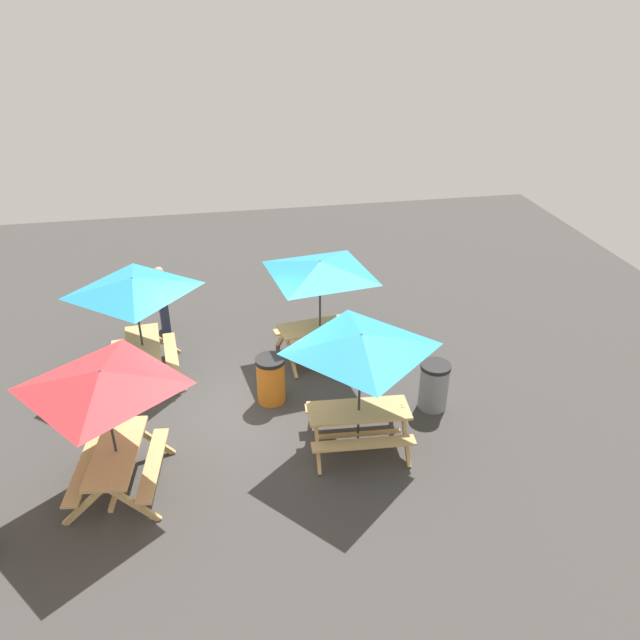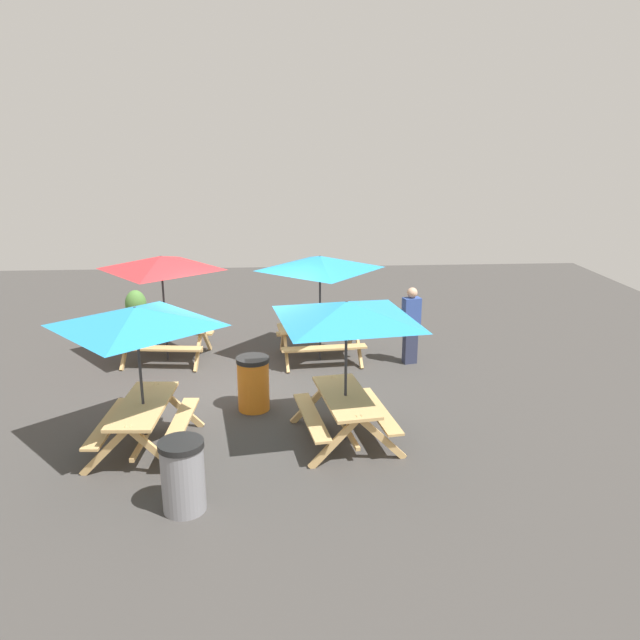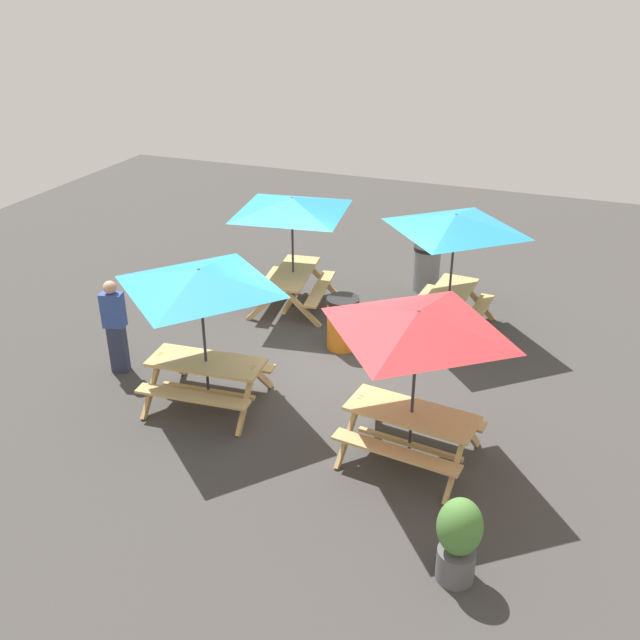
% 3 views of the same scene
% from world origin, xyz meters
% --- Properties ---
extents(ground_plane, '(24.00, 24.00, 0.00)m').
position_xyz_m(ground_plane, '(0.00, 0.00, 0.00)').
color(ground_plane, '#3D3A38').
rests_on(ground_plane, ground).
extents(picnic_table_0, '(2.17, 2.17, 2.34)m').
position_xyz_m(picnic_table_0, '(1.47, 1.80, 1.99)').
color(picnic_table_0, tan).
rests_on(picnic_table_0, ground).
extents(picnic_table_1, '(2.22, 2.22, 2.34)m').
position_xyz_m(picnic_table_1, '(-1.86, 2.02, 1.99)').
color(picnic_table_1, tan).
rests_on(picnic_table_1, ground).
extents(picnic_table_2, '(2.80, 2.80, 2.34)m').
position_xyz_m(picnic_table_2, '(1.61, -1.98, 1.99)').
color(picnic_table_2, tan).
rests_on(picnic_table_2, ground).
extents(picnic_table_3, '(2.13, 2.13, 2.34)m').
position_xyz_m(picnic_table_3, '(-1.52, -2.09, 1.99)').
color(picnic_table_3, tan).
rests_on(picnic_table_3, ground).
extents(trash_bin_orange, '(0.59, 0.59, 0.98)m').
position_xyz_m(trash_bin_orange, '(0.11, -0.71, 0.49)').
color(trash_bin_orange, orange).
rests_on(trash_bin_orange, ground).
extents(trash_bin_gray, '(0.59, 0.59, 0.98)m').
position_xyz_m(trash_bin_gray, '(-0.69, -3.81, 0.49)').
color(trash_bin_gray, gray).
rests_on(trash_bin_gray, ground).
extents(person_standing, '(0.40, 0.30, 1.67)m').
position_xyz_m(person_standing, '(3.38, 1.45, 0.89)').
color(person_standing, '#2D334C').
rests_on(person_standing, ground).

